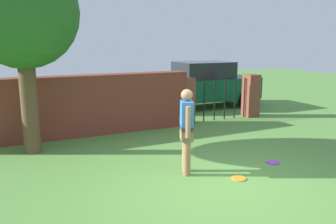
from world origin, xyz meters
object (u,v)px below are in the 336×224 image
(tree, at_px, (22,14))
(car, at_px, (203,85))
(frisbee_orange, at_px, (239,178))
(person, at_px, (186,128))
(frisbee_purple, at_px, (273,162))

(tree, relative_size, car, 1.01)
(tree, bearing_deg, frisbee_orange, -45.49)
(person, height_order, frisbee_orange, person)
(frisbee_purple, bearing_deg, tree, 146.60)
(car, relative_size, frisbee_purple, 15.69)
(tree, bearing_deg, frisbee_purple, -33.40)
(car, height_order, frisbee_orange, car)
(tree, distance_m, car, 7.39)
(person, bearing_deg, frisbee_orange, 68.75)
(person, xyz_separation_m, car, (3.85, 5.69, -0.04))
(person, xyz_separation_m, frisbee_orange, (0.73, -0.68, -0.89))
(tree, relative_size, frisbee_purple, 15.79)
(frisbee_orange, bearing_deg, car, 63.93)
(car, height_order, frisbee_purple, car)
(tree, distance_m, frisbee_orange, 5.53)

